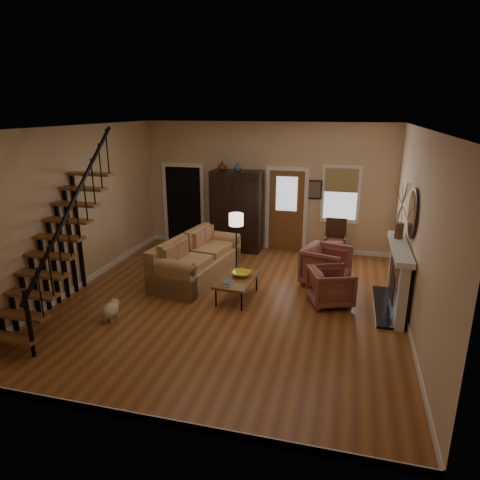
% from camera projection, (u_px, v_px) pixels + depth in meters
% --- Properties ---
extents(room, '(7.00, 7.33, 3.30)m').
position_uv_depth(room, '(233.00, 206.00, 9.64)').
color(room, brown).
rests_on(room, ground).
extents(staircase, '(0.94, 2.80, 3.20)m').
position_uv_depth(staircase, '(53.00, 231.00, 7.34)').
color(staircase, brown).
rests_on(staircase, ground).
extents(fireplace, '(0.33, 1.95, 2.30)m').
position_uv_depth(fireplace, '(401.00, 272.00, 7.85)').
color(fireplace, black).
rests_on(fireplace, ground).
extents(armoire, '(1.30, 0.60, 2.10)m').
position_uv_depth(armoire, '(237.00, 211.00, 11.12)').
color(armoire, black).
rests_on(armoire, ground).
extents(vase_a, '(0.24, 0.24, 0.25)m').
position_uv_depth(vase_a, '(222.00, 166.00, 10.77)').
color(vase_a, '#4C2619').
rests_on(vase_a, armoire).
extents(vase_b, '(0.20, 0.20, 0.21)m').
position_uv_depth(vase_b, '(237.00, 167.00, 10.68)').
color(vase_b, '#334C60').
rests_on(vase_b, armoire).
extents(sofa, '(1.40, 2.57, 0.91)m').
position_uv_depth(sofa, '(197.00, 259.00, 9.36)').
color(sofa, '#A67D4B').
rests_on(sofa, ground).
extents(coffee_table, '(0.73, 1.15, 0.42)m').
position_uv_depth(coffee_table, '(237.00, 288.00, 8.44)').
color(coffee_table, brown).
rests_on(coffee_table, ground).
extents(bowl, '(0.38, 0.38, 0.09)m').
position_uv_depth(bowl, '(241.00, 274.00, 8.49)').
color(bowl, yellow).
rests_on(bowl, coffee_table).
extents(books, '(0.20, 0.28, 0.05)m').
position_uv_depth(books, '(227.00, 283.00, 8.12)').
color(books, beige).
rests_on(books, coffee_table).
extents(armchair_left, '(1.00, 0.99, 0.72)m').
position_uv_depth(armchair_left, '(331.00, 286.00, 8.16)').
color(armchair_left, maroon).
rests_on(armchair_left, ground).
extents(armchair_right, '(1.13, 1.11, 0.83)m').
position_uv_depth(armchair_right, '(326.00, 266.00, 9.08)').
color(armchair_right, maroon).
rests_on(armchair_right, ground).
extents(floor_lamp, '(0.39, 0.39, 1.40)m').
position_uv_depth(floor_lamp, '(236.00, 244.00, 9.58)').
color(floor_lamp, black).
rests_on(floor_lamp, ground).
extents(side_chair, '(0.54, 0.54, 1.02)m').
position_uv_depth(side_chair, '(335.00, 240.00, 10.49)').
color(side_chair, '#3A2012').
rests_on(side_chair, ground).
extents(dog, '(0.33, 0.49, 0.33)m').
position_uv_depth(dog, '(110.00, 311.00, 7.59)').
color(dog, beige).
rests_on(dog, ground).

